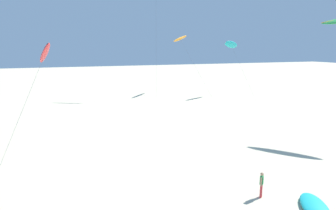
{
  "coord_description": "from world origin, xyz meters",
  "views": [
    {
      "loc": [
        -6.39,
        -0.13,
        9.4
      ],
      "look_at": [
        3.37,
        25.33,
        4.19
      ],
      "focal_mm": 32.77,
      "sensor_mm": 36.0,
      "label": 1
    }
  ],
  "objects_px": {
    "person_foreground_walker": "(261,184)",
    "flying_kite_3": "(231,45)",
    "flying_kite_1": "(45,54)",
    "flying_kite_0": "(180,39)",
    "grounded_kite_1": "(315,207)"
  },
  "relations": [
    {
      "from": "person_foreground_walker",
      "to": "flying_kite_3",
      "type": "bearing_deg",
      "value": 60.54
    },
    {
      "from": "flying_kite_1",
      "to": "person_foreground_walker",
      "type": "height_order",
      "value": "flying_kite_1"
    },
    {
      "from": "flying_kite_0",
      "to": "flying_kite_3",
      "type": "bearing_deg",
      "value": -44.62
    },
    {
      "from": "grounded_kite_1",
      "to": "flying_kite_0",
      "type": "bearing_deg",
      "value": 76.18
    },
    {
      "from": "flying_kite_1",
      "to": "person_foreground_walker",
      "type": "xyz_separation_m",
      "value": [
        12.29,
        -12.2,
        -7.91
      ]
    },
    {
      "from": "grounded_kite_1",
      "to": "person_foreground_walker",
      "type": "xyz_separation_m",
      "value": [
        -1.93,
        2.46,
        0.71
      ]
    },
    {
      "from": "flying_kite_0",
      "to": "flying_kite_1",
      "type": "distance_m",
      "value": 41.47
    },
    {
      "from": "flying_kite_3",
      "to": "flying_kite_0",
      "type": "bearing_deg",
      "value": 135.38
    },
    {
      "from": "grounded_kite_1",
      "to": "person_foreground_walker",
      "type": "bearing_deg",
      "value": 128.09
    },
    {
      "from": "person_foreground_walker",
      "to": "flying_kite_0",
      "type": "bearing_deg",
      "value": 73.15
    },
    {
      "from": "flying_kite_0",
      "to": "person_foreground_walker",
      "type": "bearing_deg",
      "value": -106.85
    },
    {
      "from": "flying_kite_3",
      "to": "grounded_kite_1",
      "type": "height_order",
      "value": "flying_kite_3"
    },
    {
      "from": "flying_kite_0",
      "to": "flying_kite_3",
      "type": "height_order",
      "value": "flying_kite_0"
    },
    {
      "from": "flying_kite_3",
      "to": "grounded_kite_1",
      "type": "relative_size",
      "value": 2.84
    },
    {
      "from": "grounded_kite_1",
      "to": "flying_kite_1",
      "type": "bearing_deg",
      "value": 134.12
    }
  ]
}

